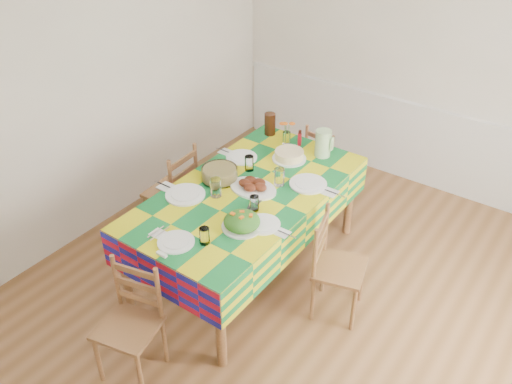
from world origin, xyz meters
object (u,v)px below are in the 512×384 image
green_pitcher (323,143)px  chair_far (325,164)px  tea_pitcher (270,124)px  chair_near (131,323)px  chair_right (335,267)px  dining_table (247,200)px  meat_platter (253,186)px  chair_left (174,193)px

green_pitcher → chair_far: green_pitcher is taller
green_pitcher → chair_far: size_ratio=0.29×
tea_pitcher → chair_near: tea_pitcher is taller
chair_right → dining_table: bearing=73.2°
chair_near → chair_right: chair_right is taller
chair_far → dining_table: bearing=99.3°
meat_platter → chair_left: chair_left is taller
green_pitcher → chair_left: green_pitcher is taller
tea_pitcher → chair_far: tea_pitcher is taller
chair_near → chair_left: bearing=109.0°
chair_left → chair_right: bearing=86.1°
dining_table → chair_left: 0.91m
green_pitcher → chair_far: 0.77m
chair_far → chair_right: 1.63m
dining_table → chair_right: 0.92m
chair_near → chair_left: size_ratio=0.95×
chair_near → chair_right: bearing=44.0°
chair_far → chair_right: chair_right is taller
meat_platter → chair_right: bearing=-3.6°
chair_right → meat_platter: bearing=70.4°
chair_left → chair_right: 1.73m
dining_table → chair_right: bearing=-0.8°
meat_platter → chair_near: (-0.04, -1.41, -0.42)m
tea_pitcher → chair_right: tea_pitcher is taller
meat_platter → dining_table: bearing=-127.4°
tea_pitcher → dining_table: bearing=-66.1°
meat_platter → chair_right: size_ratio=0.46×
green_pitcher → tea_pitcher: (-0.63, 0.07, -0.02)m
chair_far → meat_platter: bearing=100.7°
green_pitcher → chair_near: green_pitcher is taller
chair_near → chair_far: size_ratio=1.06×
meat_platter → tea_pitcher: (-0.45, 0.90, 0.08)m
meat_platter → chair_left: size_ratio=0.44×
chair_near → chair_far: (0.00, 2.73, -0.02)m
green_pitcher → chair_far: (-0.22, 0.50, -0.54)m
meat_platter → tea_pitcher: bearing=116.4°
dining_table → meat_platter: 0.14m
green_pitcher → chair_right: (0.65, -0.88, -0.51)m
tea_pitcher → chair_far: (0.41, 0.43, -0.52)m
green_pitcher → chair_near: 2.31m
chair_far → chair_left: size_ratio=0.90×
meat_platter → chair_far: meat_platter is taller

